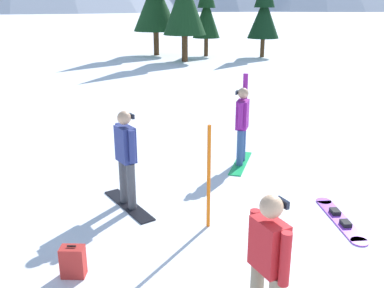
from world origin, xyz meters
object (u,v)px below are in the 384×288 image
(snowboarder_foreground, at_px, (268,268))
(pine_tree_leaning, at_px, (206,10))
(snowboarder_midground, at_px, (126,157))
(trail_marker_pole, at_px, (209,177))
(backpack_red, at_px, (73,262))
(loose_snowboard_near_right, at_px, (340,219))
(pine_tree_young, at_px, (264,10))
(snowboarder_background, at_px, (242,123))

(snowboarder_foreground, distance_m, pine_tree_leaning, 26.28)
(snowboarder_foreground, bearing_deg, snowboarder_midground, 106.10)
(snowboarder_midground, height_order, trail_marker_pole, snowboarder_midground)
(snowboarder_foreground, relative_size, backpack_red, 3.72)
(loose_snowboard_near_right, height_order, pine_tree_leaning, pine_tree_leaning)
(snowboarder_foreground, distance_m, backpack_red, 2.77)
(snowboarder_foreground, distance_m, snowboarder_midground, 3.84)
(pine_tree_young, bearing_deg, snowboarder_midground, -119.09)
(trail_marker_pole, relative_size, pine_tree_young, 0.31)
(backpack_red, distance_m, pine_tree_leaning, 25.29)
(backpack_red, height_order, pine_tree_leaning, pine_tree_leaning)
(snowboarder_background, distance_m, pine_tree_young, 20.64)
(snowboarder_midground, relative_size, backpack_red, 3.79)
(trail_marker_pole, distance_m, pine_tree_young, 23.67)
(pine_tree_young, bearing_deg, trail_marker_pole, -115.25)
(snowboarder_background, height_order, backpack_red, snowboarder_background)
(pine_tree_leaning, bearing_deg, backpack_red, -110.23)
(backpack_red, relative_size, trail_marker_pole, 0.27)
(pine_tree_leaning, bearing_deg, snowboarder_midground, -109.67)
(snowboarder_foreground, relative_size, loose_snowboard_near_right, 1.01)
(snowboarder_midground, distance_m, backpack_red, 2.28)
(snowboarder_foreground, distance_m, pine_tree_young, 26.10)
(snowboarder_background, distance_m, trail_marker_pole, 3.05)
(snowboarder_background, xyz_separation_m, loose_snowboard_near_right, (0.69, -2.99, -0.94))
(snowboarder_foreground, height_order, snowboarder_background, snowboarder_background)
(snowboarder_foreground, distance_m, trail_marker_pole, 2.62)
(loose_snowboard_near_right, bearing_deg, pine_tree_young, 70.19)
(loose_snowboard_near_right, xyz_separation_m, trail_marker_pole, (-2.24, 0.37, 0.85))
(snowboarder_foreground, distance_m, snowboarder_background, 5.50)
(snowboarder_midground, relative_size, pine_tree_young, 0.32)
(snowboarder_background, bearing_deg, pine_tree_young, 65.55)
(snowboarder_foreground, bearing_deg, trail_marker_pole, 87.01)
(snowboarder_foreground, xyz_separation_m, pine_tree_young, (10.19, 23.93, 2.13))
(trail_marker_pole, bearing_deg, backpack_red, -158.31)
(trail_marker_pole, bearing_deg, snowboarder_foreground, -92.99)
(snowboarder_midground, relative_size, trail_marker_pole, 1.02)
(snowboarder_background, height_order, trail_marker_pole, snowboarder_background)
(backpack_red, relative_size, pine_tree_leaning, 0.08)
(snowboarder_midground, xyz_separation_m, loose_snowboard_near_right, (3.45, -1.45, -0.93))
(backpack_red, bearing_deg, pine_tree_leaning, 69.77)
(snowboarder_background, height_order, pine_tree_leaning, pine_tree_leaning)
(snowboarder_midground, bearing_deg, pine_tree_young, 60.91)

